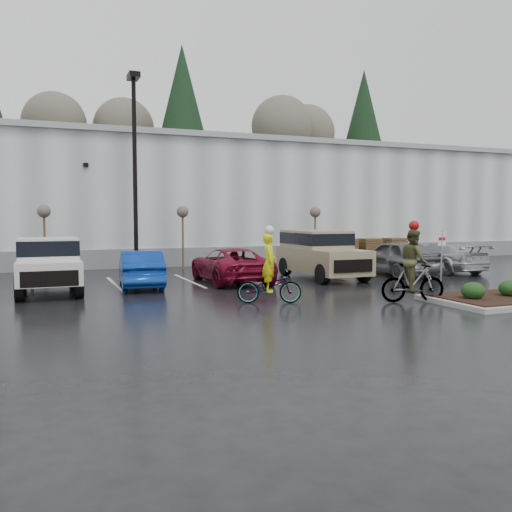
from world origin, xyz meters
name	(u,v)px	position (x,y,z in m)	size (l,w,h in m)	color
ground	(341,307)	(0.00, 0.00, 0.00)	(120.00, 120.00, 0.00)	black
warehouse	(172,202)	(0.00, 21.99, 3.65)	(60.50, 15.50, 7.20)	#A8ABAC
wooded_ridge	(123,213)	(0.00, 45.00, 3.00)	(80.00, 25.00, 6.00)	#243A18
lamppost	(135,151)	(-4.00, 12.00, 5.69)	(0.50, 1.00, 9.22)	black
sapling_west	(44,215)	(-8.00, 13.00, 2.73)	(0.60, 0.60, 3.20)	#47321C
sapling_mid	(183,215)	(-1.50, 13.00, 2.73)	(0.60, 0.60, 3.20)	#47321C
sapling_east	(315,215)	(6.00, 13.00, 2.73)	(0.60, 0.60, 3.20)	#47321C
pallet_stack_a	(344,250)	(8.50, 14.00, 0.68)	(1.20, 1.20, 1.35)	#47321C
pallet_stack_b	(369,249)	(10.20, 14.00, 0.68)	(1.20, 1.20, 1.35)	#47321C
pallet_stack_c	(394,249)	(12.00, 14.00, 0.68)	(1.20, 1.20, 1.35)	#47321C
shrub_a	(473,291)	(4.00, -1.00, 0.41)	(0.70, 0.70, 0.52)	#1A3813
shrub_b	(510,288)	(5.50, -1.00, 0.41)	(0.70, 0.70, 0.52)	#1A3813
fire_lane_sign	(441,256)	(3.80, 0.20, 1.41)	(0.30, 0.05, 2.20)	gray
pickup_white	(48,264)	(-7.94, 6.59, 0.98)	(2.10, 5.20, 1.96)	silver
car_blue	(141,269)	(-4.69, 6.78, 0.70)	(1.47, 4.23, 1.39)	#0D3598
car_red	(230,265)	(-1.03, 7.01, 0.70)	(2.31, 5.01, 1.39)	maroon
suv_tan	(322,254)	(3.07, 6.81, 1.03)	(2.20, 5.10, 2.06)	gray
car_grey	(396,257)	(6.80, 6.68, 0.81)	(1.91, 4.74, 1.61)	slate
car_far_silver	(441,257)	(9.65, 7.03, 0.71)	(1.99, 4.90, 1.42)	#B2B4BB
cyclist_hivis	(269,279)	(-1.66, 1.50, 0.74)	(2.09, 1.32, 2.39)	#3F3F44
cyclist_olive	(413,273)	(2.55, 0.01, 0.91)	(2.04, 1.03, 2.54)	#3F3F44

